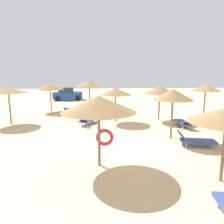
% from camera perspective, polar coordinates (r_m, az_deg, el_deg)
% --- Properties ---
extents(ground_plane, '(80.00, 80.00, 0.00)m').
position_cam_1_polar(ground_plane, '(10.44, 1.17, -9.58)').
color(ground_plane, '#DBBA8C').
extents(parasol_0, '(2.24, 2.24, 2.80)m').
position_cam_1_polar(parasol_0, '(11.70, 16.76, 4.69)').
color(parasol_0, '#75604C').
rests_on(parasol_0, ground).
extents(parasol_3, '(2.59, 2.59, 2.71)m').
position_cam_1_polar(parasol_3, '(16.25, 13.29, 6.10)').
color(parasol_3, '#75604C').
rests_on(parasol_3, ground).
extents(parasol_4, '(2.48, 2.48, 2.96)m').
position_cam_1_polar(parasol_4, '(19.97, -6.41, 7.92)').
color(parasol_4, '#75604C').
rests_on(parasol_4, ground).
extents(parasol_5, '(2.48, 2.48, 2.58)m').
position_cam_1_polar(parasol_5, '(15.32, 1.00, 5.78)').
color(parasol_5, '#75604C').
rests_on(parasol_5, ground).
extents(parasol_6, '(2.68, 2.68, 2.71)m').
position_cam_1_polar(parasol_6, '(20.56, -17.00, 6.84)').
color(parasol_6, '#75604C').
rests_on(parasol_6, ground).
extents(parasol_7, '(2.28, 2.28, 2.80)m').
position_cam_1_polar(parasol_7, '(17.29, 24.85, 6.14)').
color(parasol_7, '#75604C').
rests_on(parasol_7, ground).
extents(parasol_8, '(2.90, 2.90, 2.80)m').
position_cam_1_polar(parasol_8, '(7.75, -3.74, 2.12)').
color(parasol_8, '#75604C').
rests_on(parasol_8, ground).
extents(parasol_9, '(2.66, 2.66, 2.71)m').
position_cam_1_polar(parasol_9, '(16.47, -27.14, 5.54)').
color(parasol_9, '#75604C').
rests_on(parasol_9, ground).
extents(lounger_0, '(1.96, 1.00, 0.77)m').
position_cam_1_polar(lounger_0, '(11.15, 22.33, -7.32)').
color(lounger_0, '#33478C').
rests_on(lounger_0, ground).
extents(lounger_3, '(0.70, 1.93, 0.63)m').
position_cam_1_polar(lounger_3, '(14.88, 19.36, -2.75)').
color(lounger_3, '#33478C').
rests_on(lounger_3, ground).
extents(lounger_4, '(0.79, 1.96, 0.63)m').
position_cam_1_polar(lounger_4, '(19.39, -11.95, 0.67)').
color(lounger_4, '#33478C').
rests_on(lounger_4, ground).
extents(lounger_5, '(1.61, 1.92, 0.69)m').
position_cam_1_polar(lounger_5, '(14.86, -6.69, -2.20)').
color(lounger_5, '#33478C').
rests_on(lounger_5, ground).
extents(bench_0, '(1.55, 0.66, 0.49)m').
position_cam_1_polar(bench_0, '(23.44, -4.87, 2.67)').
color(bench_0, brown).
rests_on(bench_0, ground).
extents(bench_1, '(0.63, 1.54, 0.49)m').
position_cam_1_polar(bench_1, '(21.28, -1.57, 1.88)').
color(bench_1, brown).
rests_on(bench_1, ground).
extents(parked_car, '(4.15, 2.31, 1.72)m').
position_cam_1_polar(parked_car, '(28.92, -12.41, 4.95)').
color(parked_car, '#194C9E').
rests_on(parked_car, ground).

